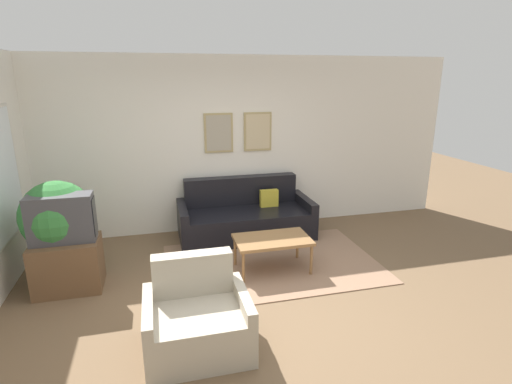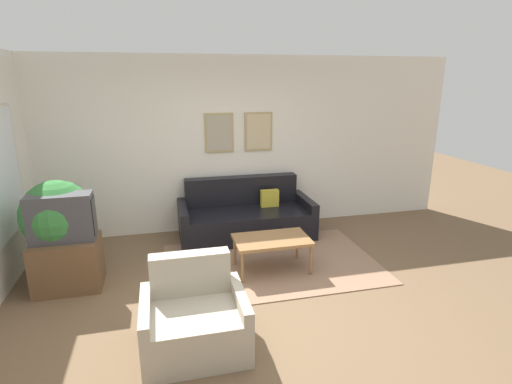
{
  "view_description": "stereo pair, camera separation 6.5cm",
  "coord_description": "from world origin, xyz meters",
  "px_view_note": "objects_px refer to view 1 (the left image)",
  "views": [
    {
      "loc": [
        -0.85,
        -3.6,
        2.38
      ],
      "look_at": [
        0.47,
        1.51,
        0.85
      ],
      "focal_mm": 28.0,
      "sensor_mm": 36.0,
      "label": 1
    },
    {
      "loc": [
        -0.79,
        -3.61,
        2.38
      ],
      "look_at": [
        0.47,
        1.51,
        0.85
      ],
      "focal_mm": 28.0,
      "sensor_mm": 36.0,
      "label": 2
    }
  ],
  "objects_px": {
    "tv": "(62,219)",
    "potted_plant_tall": "(58,218)",
    "armchair": "(197,321)",
    "coffee_table": "(272,241)",
    "couch": "(245,217)"
  },
  "relations": [
    {
      "from": "tv",
      "to": "potted_plant_tall",
      "type": "height_order",
      "value": "potted_plant_tall"
    },
    {
      "from": "armchair",
      "to": "tv",
      "type": "bearing_deg",
      "value": 127.98
    },
    {
      "from": "armchair",
      "to": "potted_plant_tall",
      "type": "distance_m",
      "value": 2.23
    },
    {
      "from": "armchair",
      "to": "coffee_table",
      "type": "bearing_deg",
      "value": 44.8
    },
    {
      "from": "tv",
      "to": "potted_plant_tall",
      "type": "relative_size",
      "value": 0.56
    },
    {
      "from": "couch",
      "to": "potted_plant_tall",
      "type": "bearing_deg",
      "value": -160.6
    },
    {
      "from": "armchair",
      "to": "couch",
      "type": "bearing_deg",
      "value": 63.11
    },
    {
      "from": "tv",
      "to": "potted_plant_tall",
      "type": "distance_m",
      "value": 0.25
    },
    {
      "from": "potted_plant_tall",
      "to": "tv",
      "type": "bearing_deg",
      "value": -67.72
    },
    {
      "from": "potted_plant_tall",
      "to": "armchair",
      "type": "bearing_deg",
      "value": -49.49
    },
    {
      "from": "potted_plant_tall",
      "to": "coffee_table",
      "type": "bearing_deg",
      "value": -8.54
    },
    {
      "from": "couch",
      "to": "tv",
      "type": "distance_m",
      "value": 2.63
    },
    {
      "from": "armchair",
      "to": "potted_plant_tall",
      "type": "bearing_deg",
      "value": 125.73
    },
    {
      "from": "couch",
      "to": "potted_plant_tall",
      "type": "xyz_separation_m",
      "value": [
        -2.43,
        -0.85,
        0.51
      ]
    },
    {
      "from": "couch",
      "to": "tv",
      "type": "relative_size",
      "value": 2.9
    }
  ]
}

